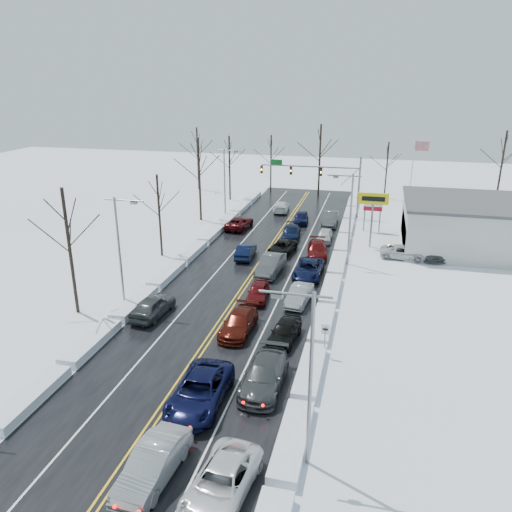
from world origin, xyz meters
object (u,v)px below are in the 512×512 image
(flagpole, at_px, (413,172))
(dealership_building, at_px, (502,227))
(traffic_signal_mast, at_px, (320,175))
(oncoming_car_0, at_px, (246,258))
(tires_plus_sign, at_px, (373,202))

(flagpole, relative_size, dealership_building, 0.49)
(traffic_signal_mast, relative_size, oncoming_car_0, 3.02)
(traffic_signal_mast, relative_size, dealership_building, 0.65)
(traffic_signal_mast, height_order, tires_plus_sign, traffic_signal_mast)
(oncoming_car_0, bearing_deg, dealership_building, -164.70)
(tires_plus_sign, bearing_deg, oncoming_car_0, -151.82)
(traffic_signal_mast, bearing_deg, tires_plus_sign, -59.54)
(tires_plus_sign, bearing_deg, dealership_building, 8.47)
(tires_plus_sign, height_order, oncoming_car_0, tires_plus_sign)
(traffic_signal_mast, distance_m, dealership_building, 23.01)
(dealership_building, bearing_deg, tires_plus_sign, -171.53)
(traffic_signal_mast, xyz_separation_m, flagpole, (11.72, 2.01, 0.45))
(tires_plus_sign, xyz_separation_m, dealership_building, (13.48, 2.01, -2.34))
(tires_plus_sign, relative_size, dealership_building, 0.29)
(tires_plus_sign, relative_size, flagpole, 0.60)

